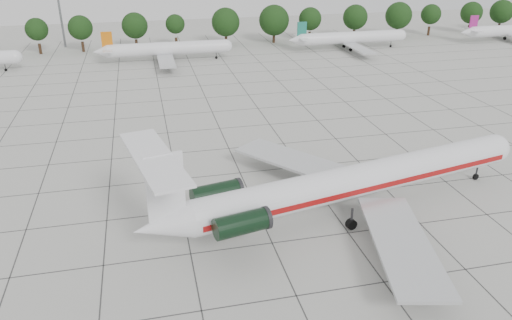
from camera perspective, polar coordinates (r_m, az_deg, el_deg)
The scene contains 7 objects.
ground at distance 56.22m, azimuth -0.22°, elevation -5.00°, with size 260.00×260.00×0.00m, color #B4B4AC.
apron_joints at distance 69.37m, azimuth -2.97°, elevation 1.01°, with size 170.00×170.00×0.02m, color #383838.
main_airliner at distance 53.14m, azimuth 9.97°, elevation -2.64°, with size 45.25×35.16×10.72m.
ground_crew at distance 62.61m, azimuth 11.95°, elevation -1.26°, with size 0.73×0.48×2.01m, color orange.
bg_airliner_c at distance 120.25m, azimuth -10.10°, elevation 12.39°, with size 28.24×27.20×7.40m.
bg_airliner_d at distance 133.61m, azimuth 10.79°, elevation 13.55°, with size 28.24×27.20×7.40m.
tree_line at distance 134.40m, azimuth -13.69°, elevation 14.70°, with size 249.86×8.44×10.22m.
Camera 1 is at (-10.80, -47.60, 27.90)m, focal length 35.00 mm.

